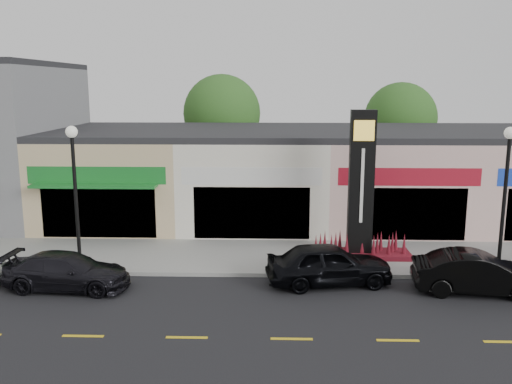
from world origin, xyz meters
TOP-DOWN VIEW (x-y plane):
  - ground at (0.00, 0.00)m, footprint 120.00×120.00m
  - sidewalk at (0.00, 4.35)m, footprint 52.00×4.30m
  - curb at (0.00, 2.10)m, footprint 52.00×0.20m
  - shop_beige at (-8.50, 11.46)m, footprint 7.00×10.85m
  - shop_cream at (-1.50, 11.47)m, footprint 7.00×10.01m
  - shop_pink_w at (5.50, 11.47)m, footprint 7.00×10.01m
  - tree_rear_west at (-4.00, 19.50)m, footprint 5.20×5.20m
  - tree_rear_mid at (8.00, 19.50)m, footprint 4.80×4.80m
  - lamp_west_near at (-8.00, 2.50)m, footprint 0.44×0.44m
  - lamp_east_near at (8.00, 2.50)m, footprint 0.44×0.44m
  - pylon_sign at (3.00, 4.20)m, footprint 4.20×1.30m
  - car_dark_sedan at (-7.80, 0.67)m, footprint 2.09×4.53m
  - car_black_sedan at (1.48, 1.38)m, footprint 2.49×4.72m
  - car_black_conv at (6.54, 0.69)m, footprint 2.00×4.50m

SIDE VIEW (x-z plane):
  - ground at x=0.00m, z-range 0.00..0.00m
  - sidewalk at x=0.00m, z-range 0.00..0.15m
  - curb at x=0.00m, z-range 0.00..0.15m
  - car_dark_sedan at x=-7.80m, z-range 0.00..1.28m
  - car_black_conv at x=6.54m, z-range 0.00..1.44m
  - car_black_sedan at x=1.48m, z-range 0.00..1.53m
  - pylon_sign at x=3.00m, z-range -0.73..5.27m
  - shop_cream at x=-1.50m, z-range 0.00..4.80m
  - shop_pink_w at x=5.50m, z-range 0.00..4.80m
  - shop_beige at x=-8.50m, z-range 0.00..4.80m
  - lamp_west_near at x=-8.00m, z-range 0.74..6.21m
  - lamp_east_near at x=8.00m, z-range 0.74..6.21m
  - tree_rear_mid at x=8.00m, z-range 1.24..8.53m
  - tree_rear_west at x=-4.00m, z-range 1.30..9.13m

